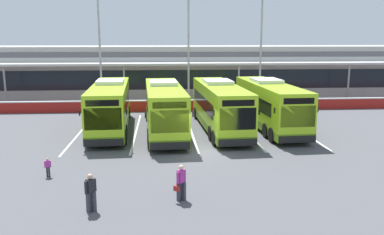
{
  "coord_description": "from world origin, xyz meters",
  "views": [
    {
      "loc": [
        -2.21,
        -24.35,
        7.01
      ],
      "look_at": [
        -0.15,
        3.0,
        1.6
      ],
      "focal_mm": 37.92,
      "sensor_mm": 36.0,
      "label": 1
    }
  ],
  "objects_px": {
    "coach_bus_leftmost": "(110,107)",
    "pedestrian_child": "(48,167)",
    "coach_bus_right_centre": "(269,105)",
    "lamp_post_east": "(261,45)",
    "pedestrian_with_handbag": "(181,182)",
    "coach_bus_centre": "(220,107)",
    "coach_bus_left_centre": "(164,109)",
    "pedestrian_in_dark_coat": "(91,191)",
    "lamp_post_west": "(100,45)",
    "lamp_post_centre": "(189,45)"
  },
  "relations": [
    {
      "from": "coach_bus_centre",
      "to": "lamp_post_west",
      "type": "bearing_deg",
      "value": 134.36
    },
    {
      "from": "pedestrian_child",
      "to": "lamp_post_centre",
      "type": "xyz_separation_m",
      "value": [
        8.62,
        21.04,
        5.75
      ]
    },
    {
      "from": "pedestrian_with_handbag",
      "to": "pedestrian_in_dark_coat",
      "type": "relative_size",
      "value": 1.0
    },
    {
      "from": "coach_bus_centre",
      "to": "pedestrian_in_dark_coat",
      "type": "height_order",
      "value": "coach_bus_centre"
    },
    {
      "from": "pedestrian_in_dark_coat",
      "to": "lamp_post_east",
      "type": "height_order",
      "value": "lamp_post_east"
    },
    {
      "from": "coach_bus_leftmost",
      "to": "coach_bus_centre",
      "type": "bearing_deg",
      "value": -4.21
    },
    {
      "from": "coach_bus_leftmost",
      "to": "coach_bus_right_centre",
      "type": "xyz_separation_m",
      "value": [
        12.38,
        -0.1,
        0.0
      ]
    },
    {
      "from": "pedestrian_child",
      "to": "coach_bus_left_centre",
      "type": "bearing_deg",
      "value": 57.93
    },
    {
      "from": "coach_bus_left_centre",
      "to": "coach_bus_centre",
      "type": "xyz_separation_m",
      "value": [
        4.25,
        0.47,
        0.0
      ]
    },
    {
      "from": "lamp_post_west",
      "to": "lamp_post_centre",
      "type": "distance_m",
      "value": 8.79
    },
    {
      "from": "pedestrian_in_dark_coat",
      "to": "lamp_post_east",
      "type": "distance_m",
      "value": 28.6
    },
    {
      "from": "coach_bus_left_centre",
      "to": "coach_bus_right_centre",
      "type": "xyz_separation_m",
      "value": [
        8.25,
        0.99,
        0.0
      ]
    },
    {
      "from": "coach_bus_leftmost",
      "to": "coach_bus_right_centre",
      "type": "height_order",
      "value": "same"
    },
    {
      "from": "coach_bus_leftmost",
      "to": "pedestrian_child",
      "type": "bearing_deg",
      "value": -100.07
    },
    {
      "from": "coach_bus_right_centre",
      "to": "lamp_post_east",
      "type": "bearing_deg",
      "value": 80.69
    },
    {
      "from": "pedestrian_with_handbag",
      "to": "lamp_post_east",
      "type": "distance_m",
      "value": 26.32
    },
    {
      "from": "pedestrian_child",
      "to": "coach_bus_centre",
      "type": "bearing_deg",
      "value": 44.49
    },
    {
      "from": "pedestrian_with_handbag",
      "to": "coach_bus_left_centre",
      "type": "bearing_deg",
      "value": 92.6
    },
    {
      "from": "coach_bus_left_centre",
      "to": "coach_bus_right_centre",
      "type": "bearing_deg",
      "value": 6.84
    },
    {
      "from": "coach_bus_left_centre",
      "to": "lamp_post_west",
      "type": "xyz_separation_m",
      "value": [
        -6.2,
        11.15,
        4.5
      ]
    },
    {
      "from": "coach_bus_left_centre",
      "to": "coach_bus_leftmost",
      "type": "bearing_deg",
      "value": 165.29
    },
    {
      "from": "coach_bus_centre",
      "to": "lamp_post_west",
      "type": "distance_m",
      "value": 15.61
    },
    {
      "from": "pedestrian_with_handbag",
      "to": "lamp_post_centre",
      "type": "distance_m",
      "value": 25.3
    },
    {
      "from": "coach_bus_left_centre",
      "to": "lamp_post_west",
      "type": "relative_size",
      "value": 1.11
    },
    {
      "from": "coach_bus_leftmost",
      "to": "coach_bus_left_centre",
      "type": "bearing_deg",
      "value": -14.71
    },
    {
      "from": "pedestrian_child",
      "to": "lamp_post_west",
      "type": "bearing_deg",
      "value": 90.46
    },
    {
      "from": "coach_bus_left_centre",
      "to": "pedestrian_in_dark_coat",
      "type": "relative_size",
      "value": 7.57
    },
    {
      "from": "lamp_post_west",
      "to": "pedestrian_child",
      "type": "bearing_deg",
      "value": -89.54
    },
    {
      "from": "coach_bus_left_centre",
      "to": "pedestrian_in_dark_coat",
      "type": "bearing_deg",
      "value": -102.46
    },
    {
      "from": "coach_bus_centre",
      "to": "lamp_post_east",
      "type": "distance_m",
      "value": 12.6
    },
    {
      "from": "coach_bus_leftmost",
      "to": "lamp_post_east",
      "type": "relative_size",
      "value": 1.11
    },
    {
      "from": "coach_bus_leftmost",
      "to": "lamp_post_centre",
      "type": "relative_size",
      "value": 1.11
    },
    {
      "from": "coach_bus_centre",
      "to": "lamp_post_east",
      "type": "relative_size",
      "value": 1.11
    },
    {
      "from": "coach_bus_right_centre",
      "to": "pedestrian_in_dark_coat",
      "type": "height_order",
      "value": "coach_bus_right_centre"
    },
    {
      "from": "coach_bus_left_centre",
      "to": "lamp_post_centre",
      "type": "xyz_separation_m",
      "value": [
        2.59,
        11.41,
        4.5
      ]
    },
    {
      "from": "pedestrian_in_dark_coat",
      "to": "lamp_post_centre",
      "type": "xyz_separation_m",
      "value": [
        5.7,
        25.51,
        5.42
      ]
    },
    {
      "from": "coach_bus_centre",
      "to": "coach_bus_left_centre",
      "type": "bearing_deg",
      "value": -173.72
    },
    {
      "from": "coach_bus_left_centre",
      "to": "lamp_post_east",
      "type": "distance_m",
      "value": 15.31
    },
    {
      "from": "coach_bus_centre",
      "to": "lamp_post_east",
      "type": "bearing_deg",
      "value": 61.5
    },
    {
      "from": "pedestrian_in_dark_coat",
      "to": "coach_bus_right_centre",
      "type": "bearing_deg",
      "value": 53.01
    },
    {
      "from": "coach_bus_left_centre",
      "to": "lamp_post_centre",
      "type": "bearing_deg",
      "value": 77.22
    },
    {
      "from": "pedestrian_with_handbag",
      "to": "pedestrian_child",
      "type": "relative_size",
      "value": 1.61
    },
    {
      "from": "coach_bus_leftmost",
      "to": "pedestrian_with_handbag",
      "type": "distance_m",
      "value": 15.1
    },
    {
      "from": "pedestrian_in_dark_coat",
      "to": "coach_bus_centre",
      "type": "bearing_deg",
      "value": 63.18
    },
    {
      "from": "pedestrian_with_handbag",
      "to": "coach_bus_centre",
      "type": "bearing_deg",
      "value": 75.09
    },
    {
      "from": "coach_bus_centre",
      "to": "coach_bus_right_centre",
      "type": "bearing_deg",
      "value": 7.43
    },
    {
      "from": "coach_bus_centre",
      "to": "pedestrian_with_handbag",
      "type": "xyz_separation_m",
      "value": [
        -3.65,
        -13.69,
        -0.93
      ]
    },
    {
      "from": "coach_bus_leftmost",
      "to": "coach_bus_right_centre",
      "type": "bearing_deg",
      "value": -0.44
    },
    {
      "from": "coach_bus_right_centre",
      "to": "pedestrian_child",
      "type": "relative_size",
      "value": 12.2
    },
    {
      "from": "lamp_post_east",
      "to": "coach_bus_leftmost",
      "type": "bearing_deg",
      "value": -145.21
    }
  ]
}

